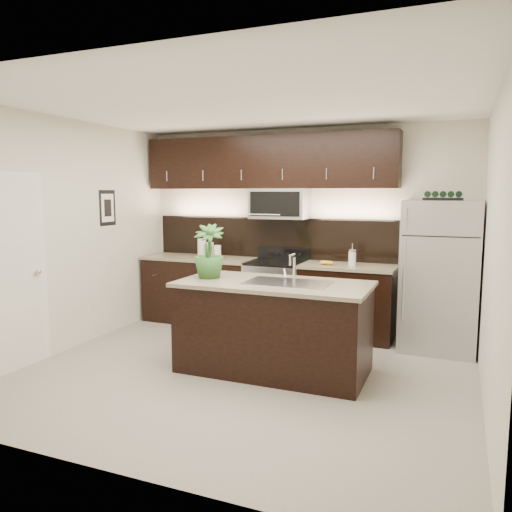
{
  "coord_description": "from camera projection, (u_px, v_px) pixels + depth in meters",
  "views": [
    {
      "loc": [
        1.99,
        -4.51,
        1.85
      ],
      "look_at": [
        -0.08,
        0.55,
        1.15
      ],
      "focal_mm": 35.0,
      "sensor_mm": 36.0,
      "label": 1
    }
  ],
  "objects": [
    {
      "name": "bananas",
      "position": [
        323.0,
        262.0,
        6.33
      ],
      "size": [
        0.18,
        0.14,
        0.06
      ],
      "primitive_type": "ellipsoid",
      "rotation": [
        0.0,
        0.0,
        0.0
      ],
      "color": "gold",
      "rests_on": "counter_run"
    },
    {
      "name": "counter_run",
      "position": [
        262.0,
        294.0,
        6.79
      ],
      "size": [
        3.51,
        0.65,
        0.94
      ],
      "color": "black",
      "rests_on": "ground"
    },
    {
      "name": "island",
      "position": [
        273.0,
        327.0,
        5.15
      ],
      "size": [
        1.96,
        0.96,
        0.94
      ],
      "color": "black",
      "rests_on": "ground"
    },
    {
      "name": "canisters",
      "position": [
        208.0,
        250.0,
        6.94
      ],
      "size": [
        0.39,
        0.18,
        0.27
      ],
      "rotation": [
        0.0,
        0.0,
        -0.25
      ],
      "color": "silver",
      "rests_on": "counter_run"
    },
    {
      "name": "wine_rack",
      "position": [
        443.0,
        196.0,
        5.72
      ],
      "size": [
        0.43,
        0.27,
        0.1
      ],
      "color": "black",
      "rests_on": "refrigerator"
    },
    {
      "name": "refrigerator",
      "position": [
        439.0,
        276.0,
        5.83
      ],
      "size": [
        0.85,
        0.77,
        1.76
      ],
      "primitive_type": "cube",
      "color": "#B2B2B7",
      "rests_on": "ground"
    },
    {
      "name": "upper_fixtures",
      "position": [
        268.0,
        171.0,
        6.7
      ],
      "size": [
        3.49,
        0.4,
        1.66
      ],
      "color": "black",
      "rests_on": "counter_run"
    },
    {
      "name": "plant",
      "position": [
        209.0,
        251.0,
        5.32
      ],
      "size": [
        0.42,
        0.42,
        0.57
      ],
      "primitive_type": "imported",
      "rotation": [
        0.0,
        0.0,
        0.38
      ],
      "color": "#2D6026",
      "rests_on": "island"
    },
    {
      "name": "ground",
      "position": [
        243.0,
        374.0,
        5.12
      ],
      "size": [
        4.5,
        4.5,
        0.0
      ],
      "primitive_type": "plane",
      "color": "gray",
      "rests_on": "ground"
    },
    {
      "name": "french_press",
      "position": [
        352.0,
        258.0,
        6.21
      ],
      "size": [
        0.09,
        0.09,
        0.27
      ],
      "rotation": [
        0.0,
        0.0,
        0.3
      ],
      "color": "silver",
      "rests_on": "counter_run"
    },
    {
      "name": "room_walls",
      "position": [
        231.0,
        208.0,
        4.92
      ],
      "size": [
        4.52,
        4.02,
        2.71
      ],
      "color": "beige",
      "rests_on": "ground"
    },
    {
      "name": "sink_faucet",
      "position": [
        288.0,
        281.0,
        5.04
      ],
      "size": [
        0.84,
        0.5,
        0.28
      ],
      "color": "silver",
      "rests_on": "island"
    }
  ]
}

